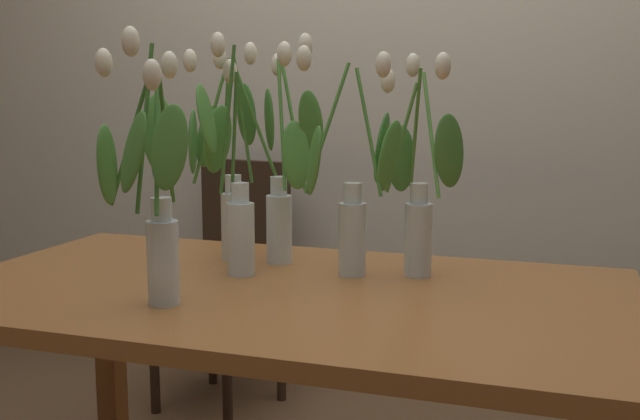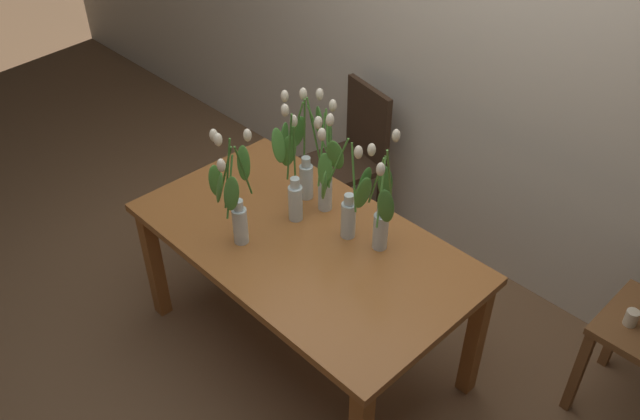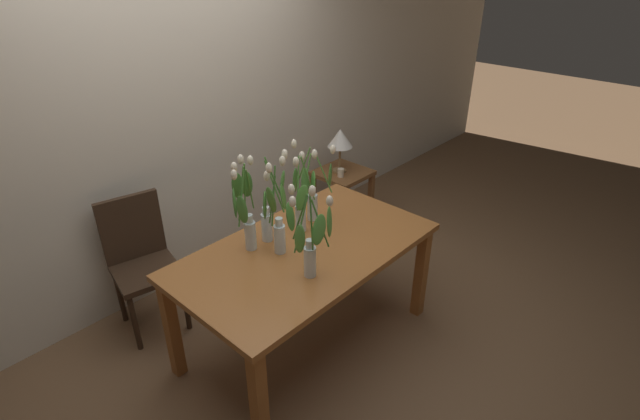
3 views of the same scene
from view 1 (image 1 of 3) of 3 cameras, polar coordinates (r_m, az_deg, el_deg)
The scene contains 9 objects.
room_wall_rear at distance 2.92m, azimuth 6.21°, elevation 12.04°, with size 9.00×0.10×2.70m, color beige.
dining_table at distance 1.79m, azimuth -3.02°, elevation -8.66°, with size 1.60×0.90×0.74m.
tulip_vase_0 at distance 1.60m, azimuth -12.56°, elevation 1.06°, with size 0.25×0.23×0.58m.
tulip_vase_1 at distance 2.04m, azimuth -6.64°, elevation 3.14°, with size 0.24×0.23×0.58m.
tulip_vase_2 at distance 1.94m, azimuth -2.59°, elevation 1.29°, with size 0.17×0.15×0.59m.
tulip_vase_3 at distance 1.82m, azimuth 2.39°, elevation 0.39°, with size 0.25×0.16×0.56m.
tulip_vase_4 at distance 1.86m, azimuth -6.64°, elevation 1.02°, with size 0.15×0.13×0.59m.
tulip_vase_5 at distance 1.84m, azimuth 7.21°, elevation 1.22°, with size 0.23×0.26×0.55m.
dining_chair at distance 2.90m, azimuth -6.82°, elevation -4.41°, with size 0.48×0.48×0.93m.
Camera 1 is at (0.63, -1.58, 1.19)m, focal length 42.26 mm.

